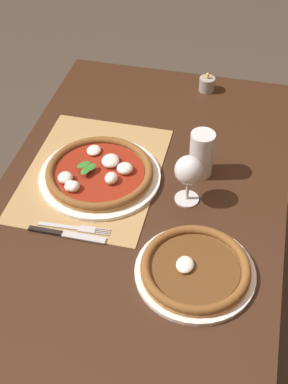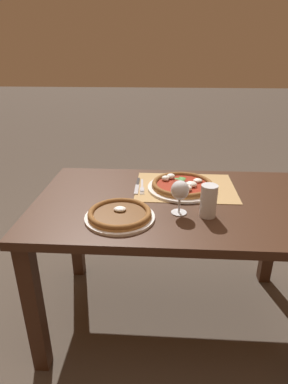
% 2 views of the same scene
% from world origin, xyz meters
% --- Properties ---
extents(ground_plane, '(24.00, 24.00, 0.00)m').
position_xyz_m(ground_plane, '(0.00, 0.00, 0.00)').
color(ground_plane, '#473D33').
extents(dining_table, '(1.36, 0.84, 0.74)m').
position_xyz_m(dining_table, '(0.00, 0.00, 0.63)').
color(dining_table, '#382114').
rests_on(dining_table, ground).
extents(paper_placemat, '(0.52, 0.39, 0.00)m').
position_xyz_m(paper_placemat, '(-0.05, -0.16, 0.74)').
color(paper_placemat, '#A88451').
rests_on(paper_placemat, dining_table).
extents(pizza_near, '(0.36, 0.36, 0.05)m').
position_xyz_m(pizza_near, '(-0.04, -0.13, 0.76)').
color(pizza_near, white).
rests_on(pizza_near, paper_placemat).
extents(pizza_far, '(0.30, 0.30, 0.04)m').
position_xyz_m(pizza_far, '(0.25, 0.20, 0.76)').
color(pizza_far, white).
rests_on(pizza_far, dining_table).
extents(wine_glass, '(0.08, 0.08, 0.16)m').
position_xyz_m(wine_glass, '(-0.01, 0.14, 0.85)').
color(wine_glass, silver).
rests_on(wine_glass, dining_table).
extents(pint_glass, '(0.07, 0.07, 0.15)m').
position_xyz_m(pint_glass, '(-0.13, 0.15, 0.81)').
color(pint_glass, silver).
rests_on(pint_glass, dining_table).
extents(fork, '(0.03, 0.20, 0.00)m').
position_xyz_m(fork, '(0.17, -0.14, 0.75)').
color(fork, '#B7B7BC').
rests_on(fork, paper_placemat).
extents(knife, '(0.02, 0.22, 0.01)m').
position_xyz_m(knife, '(0.20, -0.15, 0.75)').
color(knife, black).
rests_on(knife, paper_placemat).
extents(votive_candle, '(0.06, 0.06, 0.07)m').
position_xyz_m(votive_candle, '(-0.58, 0.11, 0.76)').
color(votive_candle, gray).
rests_on(votive_candle, dining_table).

